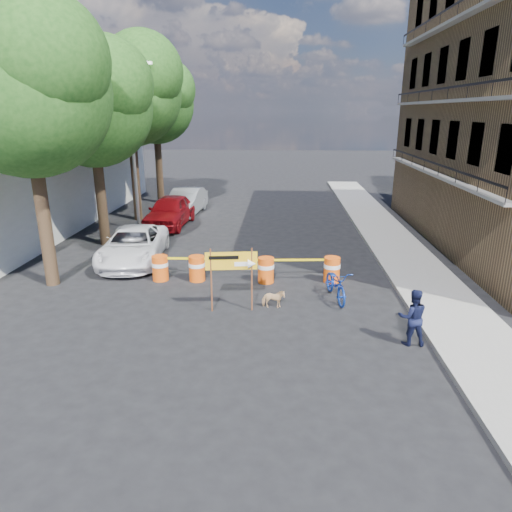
# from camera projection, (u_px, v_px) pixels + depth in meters

# --- Properties ---
(ground) EXTENTS (120.00, 120.00, 0.00)m
(ground) POSITION_uv_depth(u_px,v_px,m) (242.00, 313.00, 13.67)
(ground) COLOR black
(ground) RESTS_ON ground
(sidewalk_east) EXTENTS (2.40, 40.00, 0.15)m
(sidewalk_east) POSITION_uv_depth(u_px,v_px,m) (402.00, 254.00, 19.04)
(sidewalk_east) COLOR gray
(sidewalk_east) RESTS_ON ground
(white_building) EXTENTS (8.00, 22.00, 6.00)m
(white_building) POSITION_uv_depth(u_px,v_px,m) (1.00, 169.00, 22.95)
(white_building) COLOR silver
(white_building) RESTS_ON ground
(tree_near) EXTENTS (5.46, 5.20, 9.15)m
(tree_near) POSITION_uv_depth(u_px,v_px,m) (28.00, 91.00, 14.00)
(tree_near) COLOR #332316
(tree_near) RESTS_ON ground
(tree_mid_a) EXTENTS (5.25, 5.00, 8.68)m
(tree_mid_a) POSITION_uv_depth(u_px,v_px,m) (93.00, 105.00, 18.86)
(tree_mid_a) COLOR #332316
(tree_mid_a) RESTS_ON ground
(tree_mid_b) EXTENTS (5.67, 5.40, 9.62)m
(tree_mid_b) POSITION_uv_depth(u_px,v_px,m) (130.00, 92.00, 23.40)
(tree_mid_b) COLOR #332316
(tree_mid_b) RESTS_ON ground
(tree_far) EXTENTS (5.04, 4.80, 8.84)m
(tree_far) POSITION_uv_depth(u_px,v_px,m) (156.00, 104.00, 28.31)
(tree_far) COLOR #332316
(tree_far) RESTS_ON ground
(streetlamp) EXTENTS (1.25, 0.18, 8.00)m
(streetlamp) POSITION_uv_depth(u_px,v_px,m) (134.00, 142.00, 21.69)
(streetlamp) COLOR gray
(streetlamp) RESTS_ON ground
(barrel_far_left) EXTENTS (0.58, 0.58, 0.90)m
(barrel_far_left) POSITION_uv_depth(u_px,v_px,m) (160.00, 268.00, 16.17)
(barrel_far_left) COLOR #E1590D
(barrel_far_left) RESTS_ON ground
(barrel_mid_left) EXTENTS (0.58, 0.58, 0.90)m
(barrel_mid_left) POSITION_uv_depth(u_px,v_px,m) (197.00, 268.00, 16.13)
(barrel_mid_left) COLOR #E1590D
(barrel_mid_left) RESTS_ON ground
(barrel_mid_right) EXTENTS (0.58, 0.58, 0.90)m
(barrel_mid_right) POSITION_uv_depth(u_px,v_px,m) (266.00, 270.00, 15.97)
(barrel_mid_right) COLOR #E1590D
(barrel_mid_right) RESTS_ON ground
(barrel_far_right) EXTENTS (0.58, 0.58, 0.90)m
(barrel_far_right) POSITION_uv_depth(u_px,v_px,m) (332.00, 269.00, 16.01)
(barrel_far_right) COLOR #E1590D
(barrel_far_right) RESTS_ON ground
(detour_sign) EXTENTS (1.52, 0.31, 1.97)m
(detour_sign) POSITION_uv_depth(u_px,v_px,m) (238.00, 265.00, 13.38)
(detour_sign) COLOR #592D19
(detour_sign) RESTS_ON ground
(pedestrian) EXTENTS (0.74, 0.58, 1.51)m
(pedestrian) POSITION_uv_depth(u_px,v_px,m) (413.00, 317.00, 11.62)
(pedestrian) COLOR black
(pedestrian) RESTS_ON ground
(bicycle) EXTENTS (0.86, 1.14, 1.97)m
(bicycle) POSITION_uv_depth(u_px,v_px,m) (337.00, 270.00, 14.37)
(bicycle) COLOR #1438A6
(bicycle) RESTS_ON ground
(dog) EXTENTS (0.71, 0.33, 0.59)m
(dog) POSITION_uv_depth(u_px,v_px,m) (273.00, 299.00, 13.91)
(dog) COLOR #E2B781
(dog) RESTS_ON ground
(suv_white) EXTENTS (2.70, 5.05, 1.35)m
(suv_white) POSITION_uv_depth(u_px,v_px,m) (133.00, 245.00, 18.11)
(suv_white) COLOR white
(suv_white) RESTS_ON ground
(sedan_red) EXTENTS (2.14, 4.76, 1.59)m
(sedan_red) POSITION_uv_depth(u_px,v_px,m) (170.00, 211.00, 23.76)
(sedan_red) COLOR maroon
(sedan_red) RESTS_ON ground
(sedan_silver) EXTENTS (1.88, 4.63, 1.49)m
(sedan_silver) POSITION_uv_depth(u_px,v_px,m) (186.00, 202.00, 26.49)
(sedan_silver) COLOR silver
(sedan_silver) RESTS_ON ground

